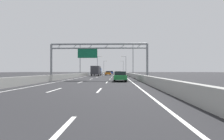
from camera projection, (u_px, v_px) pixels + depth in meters
name	position (u px, v px, depth m)	size (l,w,h in m)	color
ground_plane	(112.00, 73.00, 100.48)	(260.00, 260.00, 0.00)	#262628
lane_dash_left_1	(55.00, 90.00, 13.10)	(0.16, 3.00, 0.01)	white
lane_dash_left_2	(80.00, 82.00, 22.09)	(0.16, 3.00, 0.01)	white
lane_dash_left_3	(91.00, 79.00, 31.08)	(0.16, 3.00, 0.01)	white
lane_dash_left_4	(97.00, 77.00, 40.08)	(0.16, 3.00, 0.01)	white
lane_dash_left_5	(101.00, 76.00, 49.07)	(0.16, 3.00, 0.01)	white
lane_dash_left_6	(103.00, 75.00, 58.07)	(0.16, 3.00, 0.01)	white
lane_dash_left_7	(105.00, 75.00, 67.06)	(0.16, 3.00, 0.01)	white
lane_dash_left_8	(107.00, 74.00, 76.06)	(0.16, 3.00, 0.01)	white
lane_dash_left_9	(108.00, 74.00, 85.05)	(0.16, 3.00, 0.01)	white
lane_dash_left_10	(109.00, 74.00, 94.05)	(0.16, 3.00, 0.01)	white
lane_dash_left_11	(110.00, 73.00, 103.04)	(0.16, 3.00, 0.01)	white
lane_dash_left_12	(110.00, 73.00, 112.04)	(0.16, 3.00, 0.01)	white
lane_dash_left_13	(111.00, 73.00, 121.03)	(0.16, 3.00, 0.01)	white
lane_dash_left_14	(111.00, 73.00, 130.02)	(0.16, 3.00, 0.01)	white
lane_dash_left_15	(112.00, 73.00, 139.02)	(0.16, 3.00, 0.01)	white
lane_dash_left_16	(112.00, 73.00, 148.01)	(0.16, 3.00, 0.01)	white
lane_dash_left_17	(112.00, 73.00, 157.01)	(0.16, 3.00, 0.01)	white
lane_dash_right_0	(58.00, 134.00, 3.98)	(0.16, 3.00, 0.01)	white
lane_dash_right_1	(99.00, 90.00, 12.97)	(0.16, 3.00, 0.01)	white
lane_dash_right_2	(107.00, 82.00, 21.97)	(0.16, 3.00, 0.01)	white
lane_dash_right_3	(110.00, 79.00, 30.96)	(0.16, 3.00, 0.01)	white
lane_dash_right_4	(112.00, 77.00, 39.95)	(0.16, 3.00, 0.01)	white
lane_dash_right_5	(113.00, 76.00, 48.95)	(0.16, 3.00, 0.01)	white
lane_dash_right_6	(114.00, 75.00, 57.94)	(0.16, 3.00, 0.01)	white
lane_dash_right_7	(114.00, 75.00, 66.94)	(0.16, 3.00, 0.01)	white
lane_dash_right_8	(115.00, 74.00, 75.93)	(0.16, 3.00, 0.01)	white
lane_dash_right_9	(115.00, 74.00, 84.93)	(0.16, 3.00, 0.01)	white
lane_dash_right_10	(115.00, 74.00, 93.92)	(0.16, 3.00, 0.01)	white
lane_dash_right_11	(115.00, 73.00, 102.92)	(0.16, 3.00, 0.01)	white
lane_dash_right_12	(116.00, 73.00, 111.91)	(0.16, 3.00, 0.01)	white
lane_dash_right_13	(116.00, 73.00, 120.90)	(0.16, 3.00, 0.01)	white
lane_dash_right_14	(116.00, 73.00, 129.90)	(0.16, 3.00, 0.01)	white
lane_dash_right_15	(116.00, 73.00, 138.89)	(0.16, 3.00, 0.01)	white
lane_dash_right_16	(116.00, 73.00, 147.89)	(0.16, 3.00, 0.01)	white
lane_dash_right_17	(116.00, 73.00, 156.88)	(0.16, 3.00, 0.01)	white
edge_line_left	(102.00, 74.00, 88.67)	(0.16, 176.00, 0.01)	white
edge_line_right	(121.00, 74.00, 88.31)	(0.16, 176.00, 0.01)	white
barrier_left	(103.00, 73.00, 110.72)	(0.45, 220.00, 0.95)	#9E9E99
barrier_right	(123.00, 73.00, 110.24)	(0.45, 220.00, 0.95)	#9E9E99
sign_gantry	(97.00, 52.00, 28.14)	(17.00, 0.36, 6.36)	gray
streetlamp_left_mid	(81.00, 58.00, 47.53)	(2.58, 0.28, 9.50)	slate
streetlamp_right_mid	(132.00, 58.00, 47.02)	(2.58, 0.28, 9.50)	slate
streetlamp_left_far	(98.00, 64.00, 88.07)	(2.58, 0.28, 9.50)	slate
streetlamp_right_far	(125.00, 64.00, 87.56)	(2.58, 0.28, 9.50)	slate
streetlamp_left_distant	(104.00, 66.00, 128.62)	(2.58, 0.28, 9.50)	slate
streetlamp_right_distant	(123.00, 66.00, 128.10)	(2.58, 0.28, 9.50)	slate
blue_car	(111.00, 72.00, 80.80)	(1.75, 4.25, 1.55)	#2347AD
green_car	(120.00, 76.00, 24.60)	(1.88, 4.69, 1.47)	#1E7A38
orange_car	(108.00, 73.00, 59.21)	(1.88, 4.45, 1.48)	orange
white_car	(118.00, 74.00, 46.48)	(1.76, 4.16, 1.46)	silver
red_car	(109.00, 72.00, 124.66)	(1.90, 4.24, 1.45)	red
box_truck	(96.00, 71.00, 52.43)	(2.44, 8.84, 3.07)	#194799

